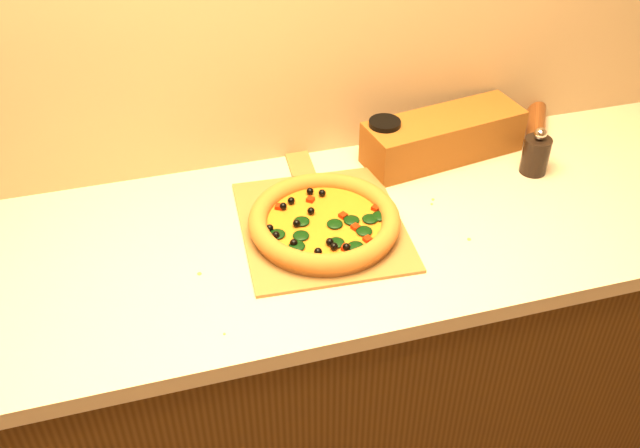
{
  "coord_description": "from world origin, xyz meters",
  "views": [
    {
      "loc": [
        -0.24,
        0.2,
        1.92
      ],
      "look_at": [
        0.09,
        1.38,
        0.96
      ],
      "focal_mm": 40.0,
      "sensor_mm": 36.0,
      "label": 1
    }
  ],
  "objects_px": {
    "pizza_peel": "(320,221)",
    "pizza": "(324,221)",
    "pepper_grinder": "(536,154)",
    "rolling_pin": "(536,116)",
    "dark_jar": "(384,143)"
  },
  "relations": [
    {
      "from": "pizza",
      "to": "pepper_grinder",
      "type": "relative_size",
      "value": 2.7
    },
    {
      "from": "pizza_peel",
      "to": "dark_jar",
      "type": "relative_size",
      "value": 4.38
    },
    {
      "from": "pizza_peel",
      "to": "pepper_grinder",
      "type": "height_order",
      "value": "pepper_grinder"
    },
    {
      "from": "pizza",
      "to": "dark_jar",
      "type": "relative_size",
      "value": 2.68
    },
    {
      "from": "pizza_peel",
      "to": "pizza",
      "type": "height_order",
      "value": "pizza"
    },
    {
      "from": "pizza_peel",
      "to": "rolling_pin",
      "type": "bearing_deg",
      "value": 24.09
    },
    {
      "from": "rolling_pin",
      "to": "dark_jar",
      "type": "height_order",
      "value": "dark_jar"
    },
    {
      "from": "pepper_grinder",
      "to": "dark_jar",
      "type": "bearing_deg",
      "value": 159.11
    },
    {
      "from": "dark_jar",
      "to": "rolling_pin",
      "type": "bearing_deg",
      "value": 8.54
    },
    {
      "from": "pizza",
      "to": "dark_jar",
      "type": "xyz_separation_m",
      "value": [
        0.22,
        0.23,
        0.03
      ]
    },
    {
      "from": "pepper_grinder",
      "to": "rolling_pin",
      "type": "xyz_separation_m",
      "value": [
        0.12,
        0.21,
        -0.03
      ]
    },
    {
      "from": "pizza_peel",
      "to": "pizza",
      "type": "relative_size",
      "value": 1.63
    },
    {
      "from": "rolling_pin",
      "to": "pizza_peel",
      "type": "bearing_deg",
      "value": -159.38
    },
    {
      "from": "pizza_peel",
      "to": "pizza",
      "type": "distance_m",
      "value": 0.05
    },
    {
      "from": "pepper_grinder",
      "to": "rolling_pin",
      "type": "distance_m",
      "value": 0.24
    }
  ]
}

